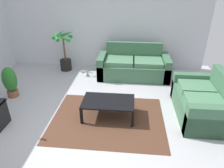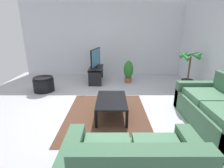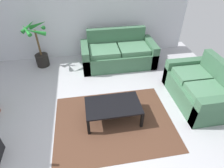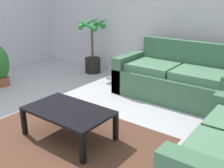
# 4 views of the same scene
# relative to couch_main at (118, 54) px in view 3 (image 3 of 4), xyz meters

# --- Properties ---
(ground_plane) EXTENTS (6.60, 6.60, 0.00)m
(ground_plane) POSITION_rel_couch_main_xyz_m (-0.91, -2.28, -0.30)
(ground_plane) COLOR #B2B2B7
(wall_back) EXTENTS (6.00, 0.06, 2.70)m
(wall_back) POSITION_rel_couch_main_xyz_m (-0.91, 0.72, 1.05)
(wall_back) COLOR silver
(wall_back) RESTS_ON ground
(couch_main) EXTENTS (1.94, 0.90, 0.90)m
(couch_main) POSITION_rel_couch_main_xyz_m (0.00, 0.00, 0.00)
(couch_main) COLOR #3F6B4C
(couch_main) RESTS_ON ground
(couch_loveseat) EXTENTS (0.90, 1.49, 0.90)m
(couch_loveseat) POSITION_rel_couch_main_xyz_m (1.37, -1.73, -0.00)
(couch_loveseat) COLOR #3F6B4C
(couch_loveseat) RESTS_ON ground
(coffee_table) EXTENTS (1.01, 0.61, 0.37)m
(coffee_table) POSITION_rel_couch_main_xyz_m (-0.48, -1.97, 0.02)
(coffee_table) COLOR black
(coffee_table) RESTS_ON ground
(area_rug) EXTENTS (2.20, 1.70, 0.01)m
(area_rug) POSITION_rel_couch_main_xyz_m (-0.48, -2.07, -0.30)
(area_rug) COLOR #513323
(area_rug) RESTS_ON ground
(potted_palm) EXTENTS (0.64, 0.67, 1.19)m
(potted_palm) POSITION_rel_couch_main_xyz_m (-2.04, 0.27, 0.20)
(potted_palm) COLOR black
(potted_palm) RESTS_ON ground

